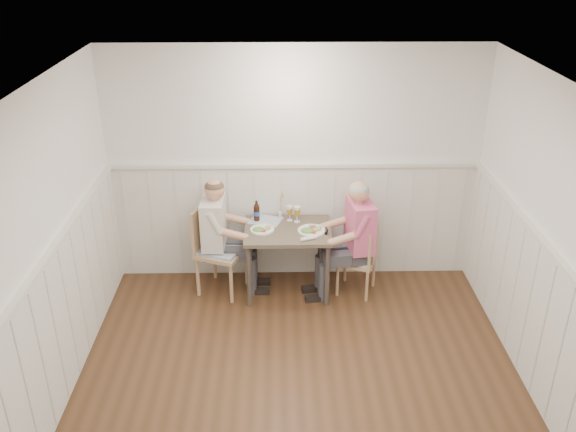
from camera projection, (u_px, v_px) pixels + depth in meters
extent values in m
plane|color=#452C19|center=(301.00, 409.00, 5.07)|extent=(4.50, 4.50, 0.00)
cube|color=white|center=(294.00, 166.00, 6.53)|extent=(4.00, 0.04, 2.60)
cube|color=white|center=(31.00, 277.00, 4.47)|extent=(0.04, 4.50, 2.60)
cube|color=white|center=(571.00, 272.00, 4.54)|extent=(0.04, 4.50, 2.60)
cube|color=white|center=(305.00, 104.00, 3.95)|extent=(4.00, 4.50, 0.02)
cube|color=silver|center=(294.00, 221.00, 6.80)|extent=(3.98, 0.03, 1.30)
cube|color=silver|center=(48.00, 349.00, 4.75)|extent=(0.03, 4.48, 1.30)
cube|color=silver|center=(552.00, 343.00, 4.82)|extent=(0.03, 4.48, 1.30)
cube|color=silver|center=(294.00, 166.00, 6.50)|extent=(3.98, 0.06, 0.04)
cube|color=silver|center=(35.00, 275.00, 4.46)|extent=(0.06, 4.48, 0.04)
cube|color=silver|center=(567.00, 270.00, 4.53)|extent=(0.06, 4.48, 0.04)
cube|color=brown|center=(288.00, 231.00, 6.41)|extent=(0.91, 0.70, 0.04)
cylinder|color=#3F3833|center=(249.00, 277.00, 6.29)|extent=(0.05, 0.05, 0.71)
cylinder|color=#3F3833|center=(251.00, 249.00, 6.84)|extent=(0.05, 0.05, 0.71)
cylinder|color=#3F3833|center=(327.00, 276.00, 6.31)|extent=(0.05, 0.05, 0.71)
cylinder|color=#3F3833|center=(323.00, 248.00, 6.85)|extent=(0.05, 0.05, 0.71)
cube|color=tan|center=(357.00, 260.00, 6.54)|extent=(0.49, 0.49, 0.04)
cube|color=#6380AD|center=(357.00, 257.00, 6.53)|extent=(0.44, 0.44, 0.03)
cube|color=tan|center=(373.00, 245.00, 6.40)|extent=(0.16, 0.36, 0.40)
cylinder|color=tan|center=(367.00, 286.00, 6.44)|extent=(0.03, 0.03, 0.37)
cylinder|color=tan|center=(337.00, 281.00, 6.55)|extent=(0.03, 0.03, 0.37)
cylinder|color=tan|center=(374.00, 272.00, 6.72)|extent=(0.03, 0.03, 0.37)
cylinder|color=tan|center=(345.00, 267.00, 6.82)|extent=(0.03, 0.03, 0.37)
cube|color=tan|center=(222.00, 252.00, 6.53)|extent=(0.60, 0.60, 0.04)
cube|color=#6380AD|center=(221.00, 249.00, 6.51)|extent=(0.54, 0.54, 0.03)
cube|color=tan|center=(203.00, 227.00, 6.48)|extent=(0.20, 0.44, 0.48)
cylinder|color=tan|center=(215.00, 260.00, 6.87)|extent=(0.04, 0.04, 0.45)
cylinder|color=tan|center=(247.00, 266.00, 6.74)|extent=(0.04, 0.04, 0.45)
cylinder|color=tan|center=(198.00, 277.00, 6.53)|extent=(0.04, 0.04, 0.45)
cylinder|color=tan|center=(231.00, 284.00, 6.41)|extent=(0.04, 0.04, 0.45)
cube|color=#3F3F47|center=(355.00, 275.00, 6.59)|extent=(0.48, 0.44, 0.43)
cube|color=#3F3F47|center=(339.00, 254.00, 6.44)|extent=(0.45, 0.40, 0.13)
cube|color=#D3517C|center=(358.00, 225.00, 6.33)|extent=(0.29, 0.45, 0.53)
sphere|color=tan|center=(360.00, 192.00, 6.17)|extent=(0.21, 0.21, 0.21)
sphere|color=#A5A5A0|center=(360.00, 189.00, 6.16)|extent=(0.20, 0.20, 0.20)
cube|color=black|center=(326.00, 227.00, 6.28)|extent=(0.03, 0.07, 0.13)
cube|color=#3F3F47|center=(218.00, 271.00, 6.66)|extent=(0.43, 0.40, 0.43)
cube|color=#3F3F47|center=(235.00, 250.00, 6.54)|extent=(0.41, 0.36, 0.12)
cube|color=silver|center=(215.00, 223.00, 6.41)|extent=(0.24, 0.43, 0.53)
sphere|color=tan|center=(213.00, 190.00, 6.24)|extent=(0.21, 0.21, 0.21)
sphere|color=#4C3828|center=(213.00, 187.00, 6.23)|extent=(0.20, 0.20, 0.20)
cylinder|color=white|center=(312.00, 231.00, 6.35)|extent=(0.29, 0.29, 0.02)
ellipsoid|color=#3F722D|center=(308.00, 229.00, 6.30)|extent=(0.14, 0.12, 0.05)
sphere|color=tan|center=(318.00, 228.00, 6.35)|extent=(0.04, 0.04, 0.04)
cube|color=#9A4D50|center=(313.00, 227.00, 6.40)|extent=(0.09, 0.05, 0.01)
cylinder|color=white|center=(319.00, 226.00, 6.40)|extent=(0.06, 0.06, 0.03)
cylinder|color=white|center=(262.00, 230.00, 6.37)|extent=(0.25, 0.25, 0.02)
ellipsoid|color=#3F722D|center=(259.00, 228.00, 6.33)|extent=(0.12, 0.10, 0.05)
sphere|color=tan|center=(268.00, 227.00, 6.37)|extent=(0.03, 0.03, 0.03)
cylinder|color=silver|center=(297.00, 222.00, 6.56)|extent=(0.07, 0.07, 0.01)
cylinder|color=silver|center=(297.00, 218.00, 6.54)|extent=(0.01, 0.01, 0.08)
cone|color=#BB8815|center=(297.00, 212.00, 6.51)|extent=(0.07, 0.07, 0.07)
cylinder|color=silver|center=(297.00, 208.00, 6.49)|extent=(0.07, 0.07, 0.03)
cylinder|color=silver|center=(290.00, 220.00, 6.59)|extent=(0.06, 0.06, 0.01)
cylinder|color=silver|center=(290.00, 217.00, 6.57)|extent=(0.01, 0.01, 0.08)
cone|color=#BB8815|center=(290.00, 211.00, 6.55)|extent=(0.07, 0.07, 0.07)
cylinder|color=silver|center=(290.00, 207.00, 6.52)|extent=(0.07, 0.07, 0.03)
cylinder|color=black|center=(257.00, 214.00, 6.55)|extent=(0.06, 0.06, 0.17)
cone|color=black|center=(256.00, 205.00, 6.50)|extent=(0.06, 0.06, 0.04)
cylinder|color=black|center=(256.00, 202.00, 6.49)|extent=(0.03, 0.03, 0.03)
cylinder|color=#2553AF|center=(257.00, 213.00, 6.55)|extent=(0.07, 0.07, 0.04)
cylinder|color=white|center=(309.00, 238.00, 6.18)|extent=(0.18, 0.10, 0.04)
cylinder|color=silver|center=(280.00, 215.00, 6.63)|extent=(0.04, 0.04, 0.07)
cylinder|color=tan|center=(280.00, 205.00, 6.58)|extent=(0.02, 0.02, 0.23)
cone|color=tan|center=(280.00, 193.00, 6.52)|extent=(0.03, 0.03, 0.08)
cube|color=#6380AD|center=(265.00, 220.00, 6.58)|extent=(0.40, 0.36, 0.01)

